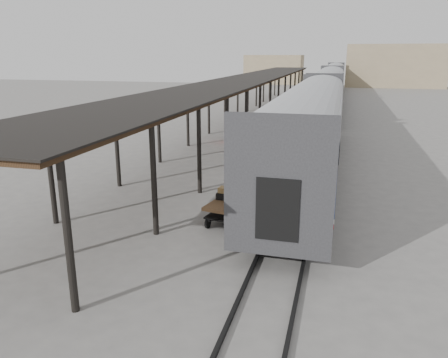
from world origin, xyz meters
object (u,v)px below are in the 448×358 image
object	(u,v)px
luggage_tug	(231,135)
pedestrian	(242,134)
baggage_cart	(231,206)
porter	(234,182)

from	to	relation	value
luggage_tug	pedestrian	distance (m)	2.05
baggage_cart	porter	bearing A→B (deg)	-57.41
baggage_cart	porter	size ratio (longest dim) A/B	1.39
luggage_tug	pedestrian	size ratio (longest dim) A/B	0.76
baggage_cart	luggage_tug	world-z (taller)	luggage_tug
luggage_tug	pedestrian	world-z (taller)	pedestrian
baggage_cart	porter	world-z (taller)	porter
porter	pedestrian	xyz separation A→B (m)	(-2.86, 14.00, -0.86)
baggage_cart	luggage_tug	xyz separation A→B (m)	(-3.77, 14.99, -0.11)
pedestrian	luggage_tug	bearing A→B (deg)	-36.92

